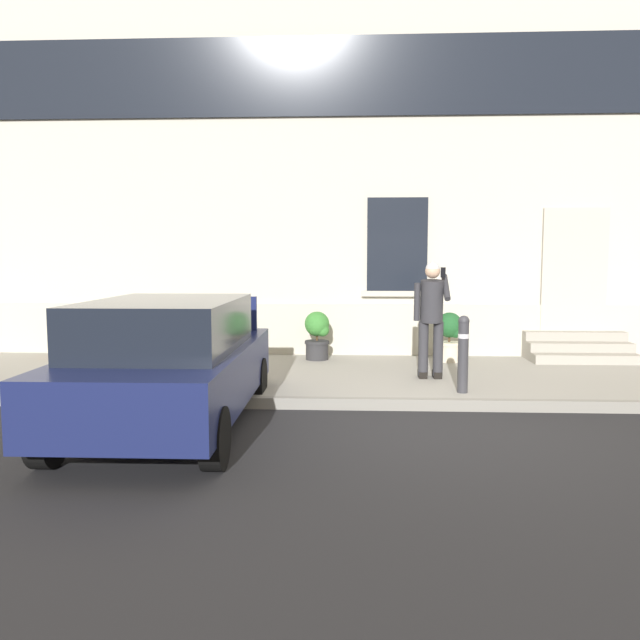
# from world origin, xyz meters

# --- Properties ---
(ground_plane) EXTENTS (80.00, 80.00, 0.00)m
(ground_plane) POSITION_xyz_m (0.00, 0.00, 0.00)
(ground_plane) COLOR #232326
(sidewalk) EXTENTS (24.00, 3.60, 0.15)m
(sidewalk) POSITION_xyz_m (0.00, 2.80, 0.07)
(sidewalk) COLOR #99968E
(sidewalk) RESTS_ON ground
(curb_edge) EXTENTS (24.00, 0.12, 0.15)m
(curb_edge) POSITION_xyz_m (0.00, 0.94, 0.07)
(curb_edge) COLOR gray
(curb_edge) RESTS_ON ground
(building_facade) EXTENTS (24.00, 1.52, 7.50)m
(building_facade) POSITION_xyz_m (0.01, 5.29, 3.73)
(building_facade) COLOR beige
(building_facade) RESTS_ON ground
(entrance_stoop) EXTENTS (1.80, 0.96, 0.48)m
(entrance_stoop) POSITION_xyz_m (3.33, 4.23, 0.34)
(entrance_stoop) COLOR #9E998E
(entrance_stoop) RESTS_ON sidewalk
(hatchback_car_navy) EXTENTS (1.81, 4.08, 1.50)m
(hatchback_car_navy) POSITION_xyz_m (-2.77, -0.09, 0.79)
(hatchback_car_navy) COLOR #161E4C
(hatchback_car_navy) RESTS_ON ground
(bollard_near_person) EXTENTS (0.15, 0.15, 1.04)m
(bollard_near_person) POSITION_xyz_m (0.80, 1.35, 0.71)
(bollard_near_person) COLOR #333338
(bollard_near_person) RESTS_ON sidewalk
(bollard_far_left) EXTENTS (0.15, 0.15, 1.04)m
(bollard_far_left) POSITION_xyz_m (-3.17, 1.35, 0.71)
(bollard_far_left) COLOR #333338
(bollard_far_left) RESTS_ON sidewalk
(person_on_phone) EXTENTS (0.51, 0.47, 1.75)m
(person_on_phone) POSITION_xyz_m (0.49, 2.31, 1.15)
(person_on_phone) COLOR #2D2D33
(person_on_phone) RESTS_ON sidewalk
(planter_terracotta) EXTENTS (0.44, 0.44, 0.86)m
(planter_terracotta) POSITION_xyz_m (-5.95, 4.15, 0.61)
(planter_terracotta) COLOR #B25B38
(planter_terracotta) RESTS_ON sidewalk
(planter_olive) EXTENTS (0.44, 0.44, 0.86)m
(planter_olive) POSITION_xyz_m (-3.62, 3.81, 0.61)
(planter_olive) COLOR #606B38
(planter_olive) RESTS_ON sidewalk
(planter_charcoal) EXTENTS (0.44, 0.44, 0.86)m
(planter_charcoal) POSITION_xyz_m (-1.30, 4.00, 0.61)
(planter_charcoal) COLOR #2D2D30
(planter_charcoal) RESTS_ON sidewalk
(planter_cream) EXTENTS (0.44, 0.44, 0.86)m
(planter_cream) POSITION_xyz_m (1.02, 3.93, 0.61)
(planter_cream) COLOR beige
(planter_cream) RESTS_ON sidewalk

